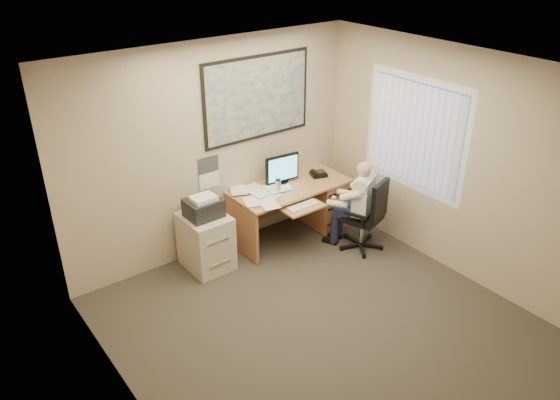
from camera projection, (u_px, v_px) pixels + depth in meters
room_shell at (338, 222)px, 5.10m from camera, size 4.00×4.50×2.70m
desk at (307, 199)px, 7.52m from camera, size 1.60×0.97×1.14m
world_map at (258, 98)px, 6.78m from camera, size 1.56×0.03×1.06m
wall_calendar at (209, 173)px, 6.76m from camera, size 0.28×0.01×0.42m
window_blinds at (414, 134)px, 6.63m from camera, size 0.06×1.40×1.30m
filing_cabinet at (206, 237)px, 6.67m from camera, size 0.52×0.62×0.98m
office_chair at (363, 229)px, 7.08m from camera, size 0.76×0.76×1.00m
person at (362, 205)px, 7.00m from camera, size 0.75×0.85×1.21m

